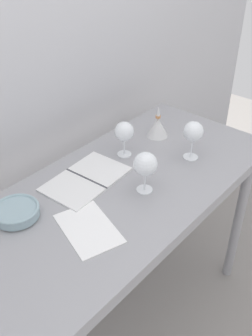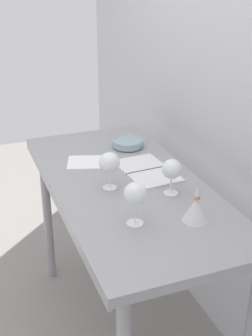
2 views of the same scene
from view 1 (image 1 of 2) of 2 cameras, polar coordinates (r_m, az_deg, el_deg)
name	(u,v)px [view 1 (image 1 of 2)]	position (r m, az deg, el deg)	size (l,w,h in m)	color
ground_plane	(123,320)	(2.19, -0.43, -21.50)	(6.00, 6.00, 0.00)	gray
back_wall	(30,57)	(1.66, -13.95, 15.66)	(3.80, 0.04, 2.60)	silver
steel_counter	(123,205)	(1.58, -0.39, -5.45)	(1.40, 0.65, 0.90)	gray
wine_glass_far_right	(124,132)	(1.64, -0.27, 5.29)	(0.08, 0.08, 0.16)	white
wine_glass_near_center	(145,165)	(1.42, 2.88, 0.44)	(0.09, 0.09, 0.17)	white
wine_glass_near_right	(193,132)	(1.64, 9.91, 5.20)	(0.09, 0.09, 0.17)	white
open_notebook	(86,179)	(1.55, -5.93, -1.63)	(0.36, 0.24, 0.01)	silver
tasting_sheet_upper	(88,228)	(1.33, -5.58, -8.87)	(0.16, 0.25, 0.00)	white
tasting_bowl	(16,212)	(1.41, -15.93, -6.22)	(0.16, 0.16, 0.04)	beige
decanter_funnel	(158,126)	(1.82, 4.69, 6.15)	(0.10, 0.10, 0.15)	silver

